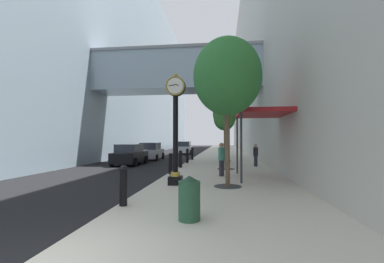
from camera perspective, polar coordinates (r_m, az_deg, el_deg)
ground_plane at (r=30.50m, az=1.09°, el=-5.59°), size 110.00×110.00×0.00m
sidewalk_right at (r=33.33m, az=6.92°, el=-5.12°), size 6.18×80.00×0.14m
building_block_left at (r=38.19m, az=-17.84°, el=15.11°), size 23.39×80.00×26.21m
building_block_right at (r=35.94m, az=19.57°, el=16.59°), size 9.00×80.00×26.58m
street_clock at (r=10.91m, az=-3.69°, el=1.91°), size 0.84×0.55×4.74m
bollard_nearest at (r=7.81m, az=-14.97°, el=-11.28°), size 0.24×0.24×1.17m
bollard_third at (r=14.19m, az=-4.80°, el=-6.99°), size 0.24×0.24×1.17m
bollard_fourth at (r=17.47m, az=-2.57°, el=-6.01°), size 0.24×0.24×1.17m
bollard_fifth at (r=20.77m, az=-1.05°, el=-5.33°), size 0.24×0.24×1.17m
bollard_sixth at (r=24.09m, az=0.05°, el=-4.83°), size 0.24×0.24×1.17m
street_tree_near at (r=10.83m, az=7.84°, el=11.94°), size 2.79×2.79×6.09m
street_tree_mid_near at (r=16.87m, az=7.48°, el=7.82°), size 2.07×2.07×5.94m
street_tree_mid_far at (r=22.86m, az=7.32°, el=3.88°), size 2.13×2.13×5.40m
street_tree_far at (r=28.96m, az=7.23°, el=2.94°), size 2.44×2.44×5.69m
trash_bin at (r=6.27m, az=-0.60°, el=-14.40°), size 0.53×0.53×1.05m
pedestrian_walking at (r=13.51m, az=6.58°, el=-5.92°), size 0.34×0.34×1.73m
pedestrian_by_clock at (r=18.70m, az=13.95°, el=-5.01°), size 0.46×0.46×1.57m
storefront_awning at (r=13.18m, az=15.05°, el=3.69°), size 2.40×3.60×3.30m
car_black_near at (r=21.17m, az=-13.65°, el=-5.06°), size 2.10×4.10×1.66m
car_white_mid at (r=35.81m, az=-1.68°, el=-3.67°), size 2.08×4.20×1.74m
car_silver_far at (r=25.87m, az=-9.12°, el=-4.42°), size 2.11×4.19×1.71m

